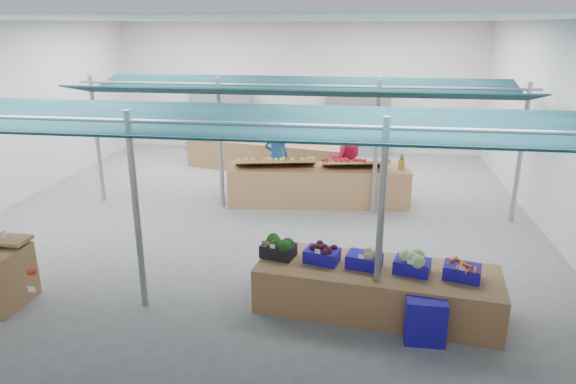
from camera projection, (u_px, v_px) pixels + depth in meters
name	position (u px, v px, depth m)	size (l,w,h in m)	color
floor	(260.00, 216.00, 11.54)	(13.00, 13.00, 0.00)	slate
hall	(270.00, 89.00, 12.06)	(13.00, 13.00, 13.00)	silver
pole_grid	(280.00, 158.00, 9.22)	(10.00, 4.60, 3.00)	gray
awnings	(280.00, 104.00, 8.92)	(9.50, 7.08, 0.30)	black
back_shelving_left	(222.00, 121.00, 17.21)	(2.00, 0.50, 2.00)	#B23F33
back_shelving_right	(357.00, 125.00, 16.58)	(2.00, 0.50, 2.00)	#B23F33
veg_counter	(376.00, 289.00, 7.67)	(3.54, 1.18, 0.69)	olive
fruit_counter	(318.00, 185.00, 12.22)	(4.22, 1.00, 0.90)	olive
far_counter	(266.00, 156.00, 15.02)	(4.74, 0.95, 0.85)	olive
crate_stack	(425.00, 320.00, 6.91)	(0.54, 0.37, 0.64)	#180E9C
vendor_left	(277.00, 156.00, 13.30)	(0.62, 0.40, 1.69)	#164C91
vendor_right	(346.00, 159.00, 13.05)	(0.82, 0.64, 1.69)	#BD1742
crate_broccoli	(278.00, 247.00, 7.89)	(0.57, 0.46, 0.35)	black
crate_beets	(322.00, 254.00, 7.73)	(0.57, 0.46, 0.29)	#180E9C
crate_celeriac	(365.00, 258.00, 7.56)	(0.57, 0.46, 0.31)	#180E9C
crate_cabbage	(412.00, 262.00, 7.38)	(0.57, 0.46, 0.35)	#180E9C
crate_carrots	(462.00, 271.00, 7.23)	(0.57, 0.46, 0.29)	#180E9C
sparrow	(266.00, 244.00, 7.79)	(0.12, 0.09, 0.11)	brown
pole_ribbon	(32.00, 273.00, 6.56)	(0.12, 0.12, 0.28)	red
apple_heap_yellow	(276.00, 161.00, 11.98)	(2.00, 1.07, 0.27)	#997247
apple_heap_red	(356.00, 162.00, 11.90)	(1.61, 0.99, 0.27)	#997247
pineapple	(402.00, 162.00, 11.84)	(0.14, 0.14, 0.39)	#8C6019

